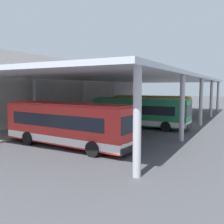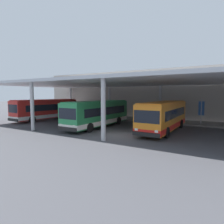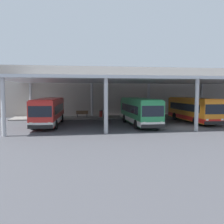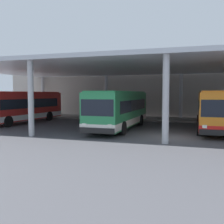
{
  "view_description": "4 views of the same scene",
  "coord_description": "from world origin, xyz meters",
  "px_view_note": "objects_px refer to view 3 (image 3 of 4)",
  "views": [
    {
      "loc": [
        -29.3,
        -6.99,
        4.3
      ],
      "look_at": [
        -8.7,
        4.15,
        1.98
      ],
      "focal_mm": 39.94,
      "sensor_mm": 36.0,
      "label": 1
    },
    {
      "loc": [
        8.95,
        -16.06,
        3.94
      ],
      "look_at": [
        -2.31,
        2.81,
        1.94
      ],
      "focal_mm": 31.02,
      "sensor_mm": 36.0,
      "label": 2
    },
    {
      "loc": [
        -12.55,
        -26.25,
        4.06
      ],
      "look_at": [
        -7.46,
        4.83,
        1.44
      ],
      "focal_mm": 40.57,
      "sensor_mm": 36.0,
      "label": 3
    },
    {
      "loc": [
        1.7,
        -18.1,
        2.98
      ],
      "look_at": [
        -5.33,
        3.77,
        1.35
      ],
      "focal_mm": 41.98,
      "sensor_mm": 36.0,
      "label": 4
    }
  ],
  "objects_px": {
    "bus_nearest_bay": "(49,111)",
    "bench_waiting": "(82,114)",
    "bus_second_bay": "(139,111)",
    "trash_bin": "(101,114)",
    "banner_sign": "(191,104)",
    "bus_middle_bay": "(193,109)"
  },
  "relations": [
    {
      "from": "bench_waiting",
      "to": "trash_bin",
      "type": "relative_size",
      "value": 1.84
    },
    {
      "from": "bus_nearest_bay",
      "to": "bus_second_bay",
      "type": "height_order",
      "value": "same"
    },
    {
      "from": "bus_middle_bay",
      "to": "bench_waiting",
      "type": "xyz_separation_m",
      "value": [
        -14.03,
        7.29,
        -0.99
      ]
    },
    {
      "from": "bus_middle_bay",
      "to": "trash_bin",
      "type": "xyz_separation_m",
      "value": [
        -11.26,
        6.89,
        -0.98
      ]
    },
    {
      "from": "bus_middle_bay",
      "to": "trash_bin",
      "type": "bearing_deg",
      "value": 148.54
    },
    {
      "from": "bus_nearest_bay",
      "to": "trash_bin",
      "type": "xyz_separation_m",
      "value": [
        7.04,
        7.05,
        -0.98
      ]
    },
    {
      "from": "bus_second_bay",
      "to": "bench_waiting",
      "type": "distance_m",
      "value": 10.92
    },
    {
      "from": "bus_nearest_bay",
      "to": "bus_second_bay",
      "type": "bearing_deg",
      "value": -6.98
    },
    {
      "from": "bus_middle_bay",
      "to": "banner_sign",
      "type": "relative_size",
      "value": 3.29
    },
    {
      "from": "bus_second_bay",
      "to": "bus_nearest_bay",
      "type": "bearing_deg",
      "value": 173.02
    },
    {
      "from": "banner_sign",
      "to": "bus_middle_bay",
      "type": "bearing_deg",
      "value": -114.89
    },
    {
      "from": "trash_bin",
      "to": "banner_sign",
      "type": "bearing_deg",
      "value": -1.9
    },
    {
      "from": "bus_second_bay",
      "to": "bench_waiting",
      "type": "relative_size",
      "value": 5.86
    },
    {
      "from": "trash_bin",
      "to": "banner_sign",
      "type": "height_order",
      "value": "banner_sign"
    },
    {
      "from": "bus_nearest_bay",
      "to": "bench_waiting",
      "type": "xyz_separation_m",
      "value": [
        4.28,
        7.46,
        -0.99
      ]
    },
    {
      "from": "bench_waiting",
      "to": "bus_second_bay",
      "type": "bearing_deg",
      "value": -53.75
    },
    {
      "from": "bench_waiting",
      "to": "banner_sign",
      "type": "relative_size",
      "value": 0.56
    },
    {
      "from": "bus_second_bay",
      "to": "bus_middle_bay",
      "type": "bearing_deg",
      "value": 11.01
    },
    {
      "from": "bus_second_bay",
      "to": "banner_sign",
      "type": "height_order",
      "value": "banner_sign"
    },
    {
      "from": "trash_bin",
      "to": "bus_nearest_bay",
      "type": "bearing_deg",
      "value": -134.96
    },
    {
      "from": "bench_waiting",
      "to": "banner_sign",
      "type": "bearing_deg",
      "value": -2.95
    },
    {
      "from": "bus_second_bay",
      "to": "bench_waiting",
      "type": "xyz_separation_m",
      "value": [
        -6.43,
        8.77,
        -0.99
      ]
    }
  ]
}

